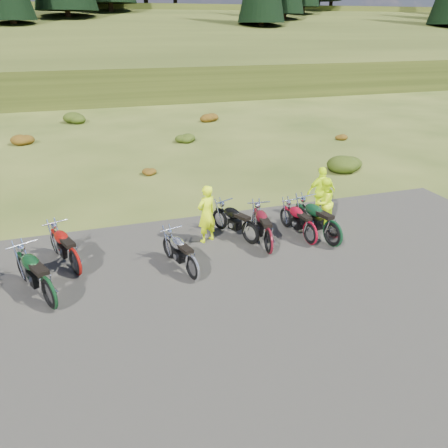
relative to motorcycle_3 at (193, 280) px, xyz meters
name	(u,v)px	position (x,y,z in m)	size (l,w,h in m)	color
ground	(216,277)	(0.63, -0.02, 0.00)	(300.00, 300.00, 0.00)	#304115
gravel_pad	(242,321)	(0.63, -2.02, 0.00)	(20.00, 12.00, 0.04)	black
hill_slope	(101,78)	(0.63, 49.98, 0.00)	(300.00, 46.00, 3.00)	#2C3712
hill_plateau	(87,53)	(0.63, 109.98, 0.00)	(300.00, 90.00, 9.17)	#2C3712
shrub_2	(22,138)	(-5.57, 16.58, 0.38)	(1.30, 1.30, 0.77)	#6C330D
shrub_3	(76,116)	(-2.67, 21.88, 0.46)	(1.56, 1.56, 0.92)	#1C320C
shrub_4	(148,170)	(0.23, 9.18, 0.23)	(0.77, 0.77, 0.45)	#6C330D
shrub_5	(184,137)	(3.13, 14.48, 0.31)	(1.03, 1.03, 0.61)	#1C320C
shrub_6	(208,116)	(6.03, 19.78, 0.38)	(1.30, 1.30, 0.77)	#6C330D
shrub_7	(346,161)	(8.93, 7.08, 0.46)	(1.56, 1.56, 0.92)	#1C320C
shrub_8	(339,136)	(11.83, 12.38, 0.23)	(0.77, 0.77, 0.45)	#6C330D
motorcycle_1	(78,275)	(-2.86, 1.17, 0.00)	(2.16, 0.72, 1.13)	maroon
motorcycle_2	(52,309)	(-3.44, -0.22, 0.00)	(2.34, 0.78, 1.22)	black
motorcycle_3	(193,280)	(0.00, 0.00, 0.00)	(2.01, 0.67, 1.05)	#AAAAAF
motorcycle_4	(268,254)	(2.43, 0.73, 0.00)	(2.19, 0.73, 1.14)	#560E18
motorcycle_5	(250,244)	(2.15, 1.45, 0.00)	(2.08, 0.69, 1.09)	black
motorcycle_6	(309,245)	(3.85, 0.89, 0.00)	(2.03, 0.68, 1.06)	maroon
motorcycle_7	(331,247)	(4.41, 0.57, 0.00)	(2.32, 0.77, 1.21)	#0E331A
person_middle	(207,215)	(0.95, 2.04, 0.89)	(0.65, 0.43, 1.79)	#DAFF0D
person_right_a	(323,203)	(4.85, 1.96, 0.82)	(0.80, 0.62, 1.64)	#DAFF0D
person_right_b	(321,193)	(5.21, 2.76, 0.87)	(1.02, 0.42, 1.74)	#DAFF0D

